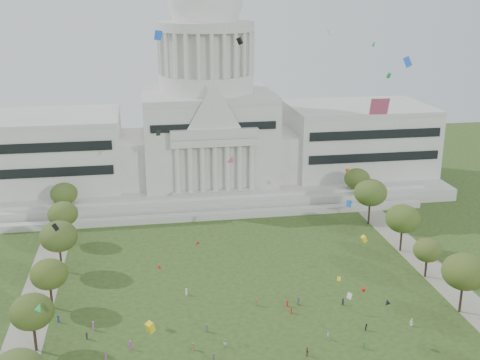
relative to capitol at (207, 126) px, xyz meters
name	(u,v)px	position (x,y,z in m)	size (l,w,h in m)	color
capitol	(207,126)	(0.00, 0.00, 0.00)	(160.00, 64.50, 91.30)	#BBB7AE
path_left	(31,318)	(-48.00, -83.59, -22.28)	(8.00, 160.00, 0.04)	gray
path_right	(447,284)	(48.00, -83.59, -22.28)	(8.00, 160.00, 0.04)	gray
row_tree_l_2	(32,312)	(-45.04, -96.29, -13.79)	(8.42, 8.42, 11.97)	black
row_tree_r_2	(464,272)	(44.17, -96.15, -12.64)	(9.55, 9.55, 13.58)	black
row_tree_l_3	(49,274)	(-44.09, -79.67, -14.09)	(8.12, 8.12, 11.55)	black
row_tree_r_3	(428,250)	(44.40, -79.10, -15.21)	(7.01, 7.01, 9.98)	black
row_tree_l_4	(59,236)	(-44.08, -61.17, -12.90)	(9.29, 9.29, 13.21)	black
row_tree_r_4	(403,219)	(44.76, -63.55, -13.01)	(9.19, 9.19, 13.06)	black
row_tree_l_5	(63,214)	(-45.22, -42.58, -13.88)	(8.33, 8.33, 11.85)	black
row_tree_r_5	(370,193)	(43.49, -43.40, -12.37)	(9.82, 9.82, 13.96)	black
row_tree_l_6	(64,194)	(-46.87, -24.45, -14.02)	(8.19, 8.19, 11.64)	black
row_tree_r_6	(357,179)	(45.96, -25.46, -13.79)	(8.42, 8.42, 11.97)	black
person_0	(411,322)	(31.25, -99.85, -21.47)	(0.81, 0.53, 1.66)	silver
person_2	(366,327)	(21.27, -100.07, -21.50)	(0.78, 0.48, 1.60)	#26262B
person_4	(307,352)	(6.68, -106.82, -21.33)	(1.13, 0.62, 1.93)	olive
person_8	(225,343)	(-8.44, -101.08, -21.50)	(0.78, 0.48, 1.60)	silver
person_10	(328,336)	(12.38, -102.03, -21.44)	(1.00, 0.55, 1.70)	silver
distant_crowd	(195,344)	(-14.39, -100.69, -21.44)	(62.32, 39.26, 1.94)	#994C8C
kite_swarm	(283,221)	(1.38, -106.86, 6.03)	(86.22, 105.71, 58.34)	green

